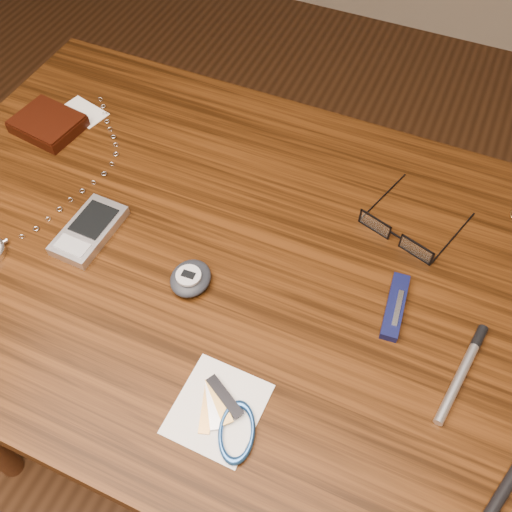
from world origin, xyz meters
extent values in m
plane|color=#472814|center=(0.00, 0.00, 0.00)|extent=(3.80, 3.80, 0.00)
cube|color=#3A1C09|center=(0.00, 0.00, 0.73)|extent=(1.00, 0.70, 0.03)
cylinder|color=#4C2814|center=(-0.45, 0.30, 0.36)|extent=(0.05, 0.05, 0.71)
cylinder|color=#4C2814|center=(0.45, 0.30, 0.36)|extent=(0.05, 0.05, 0.71)
cube|color=black|center=(-0.38, 0.11, 0.76)|extent=(0.12, 0.10, 0.02)
cube|color=black|center=(-0.38, 0.11, 0.77)|extent=(0.11, 0.10, 0.00)
cube|color=white|center=(-0.35, 0.17, 0.75)|extent=(0.09, 0.07, 0.00)
cube|color=black|center=(0.19, 0.12, 0.76)|extent=(0.05, 0.02, 0.03)
cube|color=white|center=(0.19, 0.12, 0.76)|extent=(0.05, 0.02, 0.02)
cylinder|color=black|center=(0.18, 0.19, 0.75)|extent=(0.04, 0.12, 0.00)
cube|color=black|center=(0.26, 0.10, 0.76)|extent=(0.05, 0.02, 0.03)
cube|color=white|center=(0.26, 0.10, 0.76)|extent=(0.05, 0.02, 0.02)
cylinder|color=black|center=(0.30, 0.16, 0.75)|extent=(0.04, 0.12, 0.00)
cube|color=black|center=(0.22, 0.11, 0.77)|extent=(0.02, 0.01, 0.00)
cylinder|color=silver|center=(-0.29, -0.12, 0.76)|extent=(0.01, 0.01, 0.01)
torus|color=silver|center=(-0.27, -0.10, 0.75)|extent=(0.01, 0.01, 0.01)
torus|color=silver|center=(-0.27, -0.08, 0.75)|extent=(0.01, 0.01, 0.00)
torus|color=silver|center=(-0.26, -0.05, 0.75)|extent=(0.01, 0.01, 0.01)
torus|color=silver|center=(-0.26, -0.03, 0.75)|extent=(0.01, 0.01, 0.00)
torus|color=silver|center=(-0.25, -0.01, 0.75)|extent=(0.01, 0.01, 0.01)
torus|color=silver|center=(-0.25, 0.01, 0.75)|extent=(0.01, 0.01, 0.00)
torus|color=silver|center=(-0.24, 0.04, 0.75)|extent=(0.01, 0.00, 0.01)
torus|color=silver|center=(-0.24, 0.06, 0.75)|extent=(0.01, 0.01, 0.00)
torus|color=silver|center=(-0.24, 0.08, 0.75)|extent=(0.01, 0.00, 0.01)
torus|color=silver|center=(-0.24, 0.10, 0.75)|extent=(0.01, 0.01, 0.00)
torus|color=silver|center=(-0.25, 0.12, 0.75)|extent=(0.01, 0.01, 0.01)
torus|color=silver|center=(-0.27, 0.14, 0.75)|extent=(0.01, 0.01, 0.00)
torus|color=silver|center=(-0.28, 0.15, 0.75)|extent=(0.01, 0.01, 0.01)
torus|color=silver|center=(-0.30, 0.17, 0.75)|extent=(0.01, 0.01, 0.00)
torus|color=silver|center=(-0.31, 0.18, 0.75)|extent=(0.01, 0.01, 0.01)
torus|color=silver|center=(-0.33, 0.20, 0.75)|extent=(0.01, 0.01, 0.00)
torus|color=silver|center=(-0.34, 0.21, 0.75)|extent=(0.01, 0.00, 0.01)
cube|color=silver|center=(-0.19, -0.05, 0.76)|extent=(0.07, 0.12, 0.02)
cube|color=black|center=(-0.19, -0.04, 0.77)|extent=(0.05, 0.06, 0.00)
cube|color=#94989C|center=(-0.19, -0.09, 0.77)|extent=(0.05, 0.03, 0.00)
ellipsoid|color=black|center=(-0.01, -0.07, 0.76)|extent=(0.06, 0.07, 0.02)
cylinder|color=#AEAFB6|center=(-0.01, -0.07, 0.77)|extent=(0.03, 0.03, 0.00)
cube|color=black|center=(-0.01, -0.07, 0.78)|extent=(0.02, 0.01, 0.00)
cube|color=silver|center=(0.10, -0.21, 0.75)|extent=(0.10, 0.11, 0.00)
torus|color=#23529A|center=(0.13, -0.23, 0.76)|extent=(0.08, 0.08, 0.01)
cube|color=#AB7B3C|center=(0.09, -0.22, 0.75)|extent=(0.03, 0.06, 0.00)
cube|color=silver|center=(0.09, -0.21, 0.75)|extent=(0.04, 0.06, 0.00)
cube|color=#AD833D|center=(0.10, -0.21, 0.76)|extent=(0.05, 0.05, 0.00)
cube|color=black|center=(0.10, -0.20, 0.76)|extent=(0.06, 0.04, 0.00)
cube|color=#0C0D34|center=(0.25, 0.01, 0.76)|extent=(0.03, 0.10, 0.01)
cube|color=silver|center=(0.26, 0.00, 0.76)|extent=(0.01, 0.06, 0.00)
cylinder|color=silver|center=(0.36, -0.05, 0.76)|extent=(0.04, 0.15, 0.01)
cylinder|color=black|center=(0.37, 0.01, 0.76)|extent=(0.02, 0.03, 0.01)
cylinder|color=black|center=(0.43, -0.16, 0.76)|extent=(0.04, 0.10, 0.01)
camera|label=1|loc=(0.24, -0.43, 1.41)|focal=40.00mm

